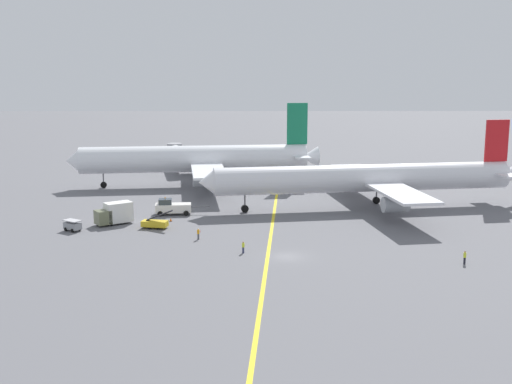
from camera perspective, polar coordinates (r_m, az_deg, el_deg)
The scene contains 13 objects.
ground_plane at distance 86.69m, azimuth 2.76°, elevation -5.69°, with size 600.00×600.00×0.00m, color slate.
taxiway_stripe at distance 96.23m, azimuth 1.28°, elevation -4.01°, with size 0.50×120.00×0.01m, color yellow.
airliner_at_gate_left at distance 137.73m, azimuth -5.24°, elevation 2.90°, with size 53.16×42.84×17.42m.
airliner_being_pushed at distance 116.73m, azimuth 9.73°, elevation 1.18°, with size 58.73×40.66×15.52m.
pushback_tug at distance 111.74m, azimuth -7.38°, elevation -1.32°, with size 9.36×3.29×3.05m.
gse_belt_loader_portside at distance 102.64m, azimuth -8.87°, elevation -2.72°, with size 5.06×2.52×3.02m.
gse_baggage_cart_trailing at distance 103.69m, azimuth -15.83°, elevation -2.85°, with size 3.14×2.83×1.71m.
gse_catering_truck_tall at distance 106.30m, azimuth -12.34°, elevation -1.86°, with size 6.17×5.28×3.50m.
ground_crew_marshaller_foreground at distance 95.21m, azimuth -5.10°, elevation -3.67°, with size 0.50×0.36×1.67m.
ground_crew_wing_walker_right at distance 87.25m, azimuth 17.87°, elevation -5.48°, with size 0.36×0.36×1.75m.
ground_crew_ramp_agent_by_cones at distance 88.03m, azimuth -1.13°, elevation -4.86°, with size 0.36×0.36×1.62m.
traffic_cone_nose_right at distance 106.98m, azimuth -7.50°, elevation -2.43°, with size 0.44×0.44×0.60m.
jet_bridge at distance 161.04m, azimuth -6.95°, elevation 3.32°, with size 7.34×21.83×5.63m.
Camera 1 is at (-4.64, -82.99, 24.60)m, focal length 45.52 mm.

